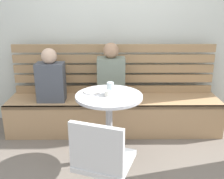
{
  "coord_description": "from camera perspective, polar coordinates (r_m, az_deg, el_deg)",
  "views": [
    {
      "loc": [
        -0.05,
        -2.0,
        1.64
      ],
      "look_at": [
        -0.03,
        0.66,
        0.75
      ],
      "focal_mm": 42.8,
      "sensor_mm": 36.0,
      "label": 1
    }
  ],
  "objects": [
    {
      "name": "booth_bench",
      "position": [
        3.5,
        0.44,
        -5.4
      ],
      "size": [
        2.7,
        0.52,
        0.44
      ],
      "color": "tan",
      "rests_on": "ground"
    },
    {
      "name": "white_chair",
      "position": [
        2.08,
        -2.13,
        -15.95
      ],
      "size": [
        0.51,
        0.51,
        0.85
      ],
      "color": "#ADADB2",
      "rests_on": "ground"
    },
    {
      "name": "person_adult",
      "position": [
        3.31,
        -0.21,
        3.1
      ],
      "size": [
        0.34,
        0.22,
        0.72
      ],
      "color": "slate",
      "rests_on": "booth_bench"
    },
    {
      "name": "cafe_table",
      "position": [
        2.76,
        -0.63,
        -5.46
      ],
      "size": [
        0.68,
        0.68,
        0.74
      ],
      "color": "#ADADB2",
      "rests_on": "ground"
    },
    {
      "name": "plate_small",
      "position": [
        2.76,
        -4.26,
        -0.5
      ],
      "size": [
        0.17,
        0.17,
        0.01
      ],
      "primitive_type": "cylinder",
      "color": "white",
      "rests_on": "cafe_table"
    },
    {
      "name": "person_child_left",
      "position": [
        3.37,
        -12.97,
        2.4
      ],
      "size": [
        0.34,
        0.22,
        0.66
      ],
      "color": "#4C515B",
      "rests_on": "booth_bench"
    },
    {
      "name": "cup_glass_tall",
      "position": [
        2.7,
        -0.38,
        0.33
      ],
      "size": [
        0.07,
        0.07,
        0.12
      ],
      "primitive_type": "cylinder",
      "color": "silver",
      "rests_on": "cafe_table"
    },
    {
      "name": "cup_espresso_small",
      "position": [
        2.64,
        -0.99,
        -0.82
      ],
      "size": [
        0.06,
        0.06,
        0.05
      ],
      "primitive_type": "cylinder",
      "color": "silver",
      "rests_on": "cafe_table"
    },
    {
      "name": "back_wall",
      "position": [
        3.65,
        0.37,
        15.51
      ],
      "size": [
        5.2,
        0.1,
        2.9
      ],
      "primitive_type": "cube",
      "color": "silver",
      "rests_on": "ground"
    },
    {
      "name": "booth_backrest",
      "position": [
        3.55,
        0.39,
        4.42
      ],
      "size": [
        2.65,
        0.04,
        0.66
      ],
      "color": "#A68157",
      "rests_on": "booth_bench"
    }
  ]
}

